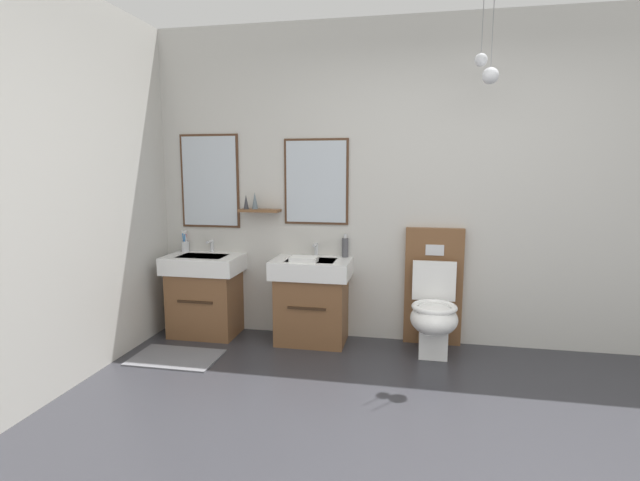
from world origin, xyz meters
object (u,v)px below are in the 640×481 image
(toothbrush_cup, at_px, (185,245))
(soap_dispenser, at_px, (345,247))
(toilet, at_px, (433,306))
(vanity_sink_right, at_px, (312,298))
(folded_hand_towel, at_px, (304,259))
(vanity_sink_left, at_px, (205,293))

(toothbrush_cup, relative_size, soap_dispenser, 1.00)
(toilet, xyz_separation_m, toothbrush_cup, (-2.25, 0.16, 0.41))
(vanity_sink_right, height_order, folded_hand_towel, folded_hand_towel)
(toilet, xyz_separation_m, folded_hand_towel, (-1.06, -0.12, 0.37))
(toothbrush_cup, bearing_deg, toilet, -4.08)
(toothbrush_cup, bearing_deg, vanity_sink_left, -31.00)
(toilet, relative_size, toothbrush_cup, 4.97)
(toothbrush_cup, distance_m, soap_dispenser, 1.50)
(vanity_sink_right, relative_size, folded_hand_towel, 3.30)
(vanity_sink_left, xyz_separation_m, vanity_sink_right, (0.98, 0.00, 0.00))
(vanity_sink_right, bearing_deg, vanity_sink_left, 180.00)
(soap_dispenser, bearing_deg, toothbrush_cup, -179.62)
(vanity_sink_right, distance_m, toilet, 1.02)
(soap_dispenser, height_order, folded_hand_towel, soap_dispenser)
(toilet, height_order, toothbrush_cup, toilet)
(toilet, distance_m, toothbrush_cup, 2.30)
(vanity_sink_left, height_order, toilet, toilet)
(vanity_sink_left, distance_m, soap_dispenser, 1.33)
(soap_dispenser, bearing_deg, vanity_sink_right, -148.35)
(soap_dispenser, relative_size, folded_hand_towel, 0.92)
(folded_hand_towel, bearing_deg, toothbrush_cup, 166.76)
(toilet, bearing_deg, soap_dispenser, 167.29)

